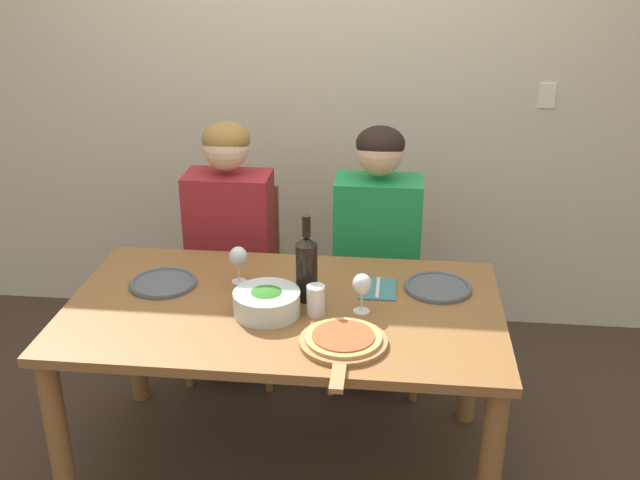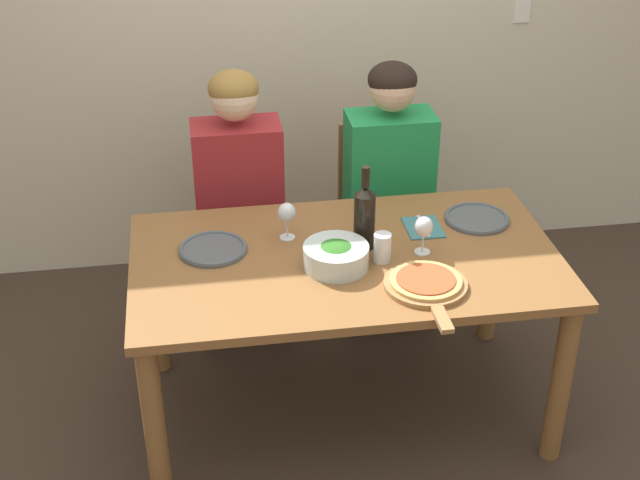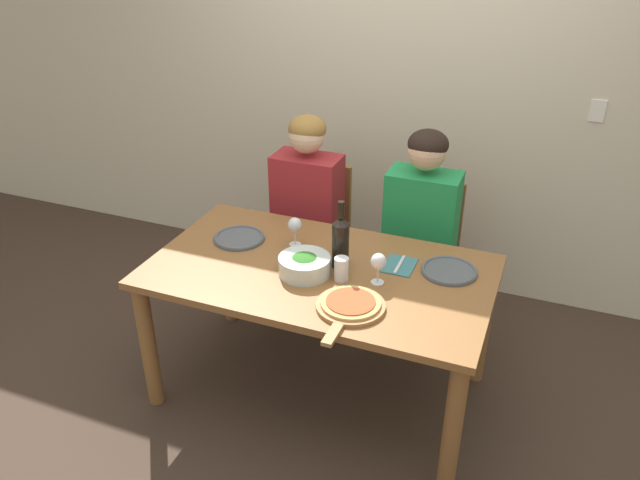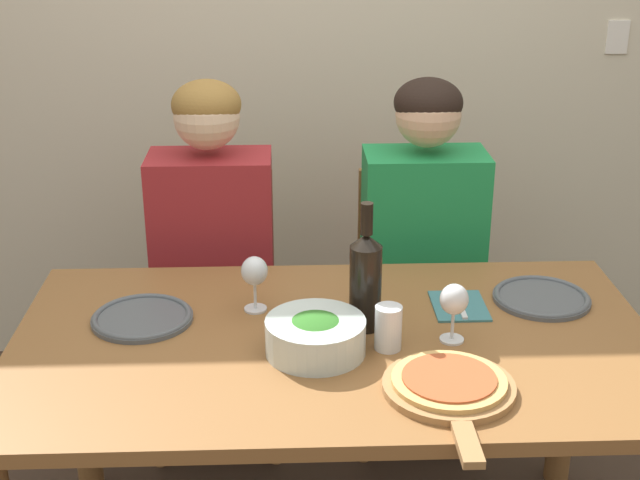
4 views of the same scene
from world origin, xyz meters
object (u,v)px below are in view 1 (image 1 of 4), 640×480
(chair_right, at_px, (376,277))
(chair_left, at_px, (237,271))
(broccoli_bowl, at_px, (267,302))
(fork_on_napkin, at_px, (378,289))
(wine_glass_left, at_px, (238,258))
(person_woman, at_px, (229,230))
(dinner_plate_right, at_px, (438,287))
(person_man, at_px, (377,236))
(wine_bottle, at_px, (307,266))
(dinner_plate_left, at_px, (163,283))
(wine_glass_right, at_px, (362,286))
(pizza_on_board, at_px, (343,341))
(water_tumbler, at_px, (316,300))

(chair_right, bearing_deg, chair_left, 180.00)
(broccoli_bowl, bearing_deg, fork_on_napkin, 30.42)
(broccoli_bowl, xyz_separation_m, wine_glass_left, (-0.15, 0.23, 0.06))
(person_woman, height_order, dinner_plate_right, person_woman)
(person_woman, xyz_separation_m, dinner_plate_right, (0.92, -0.47, -0.00))
(chair_right, xyz_separation_m, broccoli_bowl, (-0.37, -0.83, 0.29))
(person_woman, bearing_deg, broccoli_bowl, -67.61)
(chair_right, distance_m, person_man, 0.28)
(wine_bottle, bearing_deg, broccoli_bowl, -135.93)
(person_man, xyz_separation_m, wine_glass_left, (-0.52, -0.50, 0.09))
(fork_on_napkin, bearing_deg, person_woman, 144.05)
(wine_glass_left, height_order, fork_on_napkin, wine_glass_left)
(dinner_plate_left, distance_m, fork_on_napkin, 0.83)
(person_woman, relative_size, wine_glass_right, 8.16)
(chair_right, xyz_separation_m, wine_bottle, (-0.24, -0.71, 0.38))
(broccoli_bowl, distance_m, wine_glass_left, 0.28)
(fork_on_napkin, bearing_deg, pizza_on_board, -103.40)
(wine_glass_left, bearing_deg, water_tumbler, -34.03)
(person_woman, relative_size, water_tumbler, 11.09)
(chair_left, relative_size, wine_bottle, 2.65)
(wine_glass_right, xyz_separation_m, fork_on_napkin, (0.05, 0.18, -0.10))
(person_woman, distance_m, pizza_on_board, 1.09)
(person_woman, distance_m, water_tumbler, 0.86)
(chair_right, distance_m, person_woman, 0.72)
(chair_left, xyz_separation_m, wine_bottle, (0.43, -0.71, 0.38))
(chair_right, height_order, wine_bottle, wine_bottle)
(chair_right, height_order, water_tumbler, chair_right)
(chair_right, height_order, person_man, person_man)
(dinner_plate_left, bearing_deg, person_man, 34.08)
(broccoli_bowl, distance_m, fork_on_napkin, 0.45)
(broccoli_bowl, xyz_separation_m, wine_glass_right, (0.34, 0.05, 0.06))
(dinner_plate_left, height_order, pizza_on_board, pizza_on_board)
(wine_bottle, xyz_separation_m, dinner_plate_left, (-0.57, 0.06, -0.12))
(dinner_plate_right, bearing_deg, broccoli_bowl, -157.30)
(dinner_plate_left, xyz_separation_m, dinner_plate_right, (1.06, 0.08, 0.00))
(broccoli_bowl, bearing_deg, person_man, 63.17)
(water_tumbler, bearing_deg, wine_bottle, 112.59)
(wine_glass_left, bearing_deg, broccoli_bowl, -57.22)
(pizza_on_board, relative_size, water_tumbler, 3.93)
(pizza_on_board, height_order, fork_on_napkin, pizza_on_board)
(person_man, height_order, wine_glass_left, person_man)
(water_tumbler, bearing_deg, pizza_on_board, -60.88)
(chair_left, xyz_separation_m, person_man, (0.67, -0.11, 0.26))
(dinner_plate_right, relative_size, water_tumbler, 2.34)
(wine_bottle, distance_m, dinner_plate_right, 0.52)
(pizza_on_board, bearing_deg, wine_glass_left, 135.99)
(fork_on_napkin, bearing_deg, wine_glass_right, -105.96)
(chair_left, distance_m, dinner_plate_right, 1.11)
(wine_glass_left, bearing_deg, person_woman, 106.84)
(dinner_plate_left, bearing_deg, wine_glass_right, -9.99)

